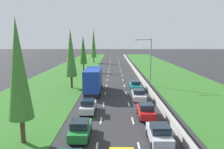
{
  "coord_description": "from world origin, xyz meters",
  "views": [
    {
      "loc": [
        -0.37,
        -1.0,
        8.74
      ],
      "look_at": [
        -0.76,
        51.98,
        0.08
      ],
      "focal_mm": 33.73,
      "sensor_mm": 36.0,
      "label": 1
    }
  ],
  "objects_px": {
    "blue_box_truck_left_lane": "(94,80)",
    "silver_sedan_right_lane": "(138,95)",
    "poplar_tree_second": "(71,53)",
    "poplar_tree_fourth": "(94,43)",
    "street_light_mast": "(149,59)",
    "silver_hatchback_right_lane": "(159,134)",
    "teal_sedan_right_lane": "(135,85)",
    "green_hatchback_left_lane": "(80,129)",
    "red_hatchback_right_lane": "(146,111)",
    "poplar_tree_nearest": "(18,70)",
    "poplar_tree_third": "(83,50)",
    "silver_hatchback_left_lane": "(88,106)"
  },
  "relations": [
    {
      "from": "blue_box_truck_left_lane",
      "to": "silver_sedan_right_lane",
      "type": "bearing_deg",
      "value": -31.36
    },
    {
      "from": "blue_box_truck_left_lane",
      "to": "poplar_tree_second",
      "type": "xyz_separation_m",
      "value": [
        -4.39,
        3.57,
        4.29
      ]
    },
    {
      "from": "poplar_tree_fourth",
      "to": "street_light_mast",
      "type": "relative_size",
      "value": 1.45
    },
    {
      "from": "silver_hatchback_right_lane",
      "to": "blue_box_truck_left_lane",
      "type": "height_order",
      "value": "blue_box_truck_left_lane"
    },
    {
      "from": "poplar_tree_second",
      "to": "street_light_mast",
      "type": "relative_size",
      "value": 1.21
    },
    {
      "from": "poplar_tree_second",
      "to": "poplar_tree_fourth",
      "type": "relative_size",
      "value": 0.83
    },
    {
      "from": "teal_sedan_right_lane",
      "to": "green_hatchback_left_lane",
      "type": "bearing_deg",
      "value": -110.09
    },
    {
      "from": "red_hatchback_right_lane",
      "to": "silver_hatchback_right_lane",
      "type": "bearing_deg",
      "value": -87.69
    },
    {
      "from": "poplar_tree_nearest",
      "to": "poplar_tree_second",
      "type": "xyz_separation_m",
      "value": [
        0.06,
        21.01,
        0.13
      ]
    },
    {
      "from": "red_hatchback_right_lane",
      "to": "poplar_tree_third",
      "type": "relative_size",
      "value": 0.38
    },
    {
      "from": "red_hatchback_right_lane",
      "to": "green_hatchback_left_lane",
      "type": "distance_m",
      "value": 8.35
    },
    {
      "from": "blue_box_truck_left_lane",
      "to": "green_hatchback_left_lane",
      "type": "bearing_deg",
      "value": -88.79
    },
    {
      "from": "poplar_tree_fourth",
      "to": "street_light_mast",
      "type": "height_order",
      "value": "poplar_tree_fourth"
    },
    {
      "from": "street_light_mast",
      "to": "poplar_tree_nearest",
      "type": "bearing_deg",
      "value": -122.55
    },
    {
      "from": "blue_box_truck_left_lane",
      "to": "poplar_tree_second",
      "type": "bearing_deg",
      "value": 140.88
    },
    {
      "from": "street_light_mast",
      "to": "red_hatchback_right_lane",
      "type": "bearing_deg",
      "value": -100.18
    },
    {
      "from": "silver_hatchback_left_lane",
      "to": "teal_sedan_right_lane",
      "type": "distance_m",
      "value": 13.97
    },
    {
      "from": "silver_hatchback_right_lane",
      "to": "poplar_tree_nearest",
      "type": "xyz_separation_m",
      "value": [
        -11.69,
        -0.02,
        5.51
      ]
    },
    {
      "from": "blue_box_truck_left_lane",
      "to": "poplar_tree_nearest",
      "type": "relative_size",
      "value": 0.89
    },
    {
      "from": "silver_hatchback_left_lane",
      "to": "poplar_tree_nearest",
      "type": "distance_m",
      "value": 10.49
    },
    {
      "from": "green_hatchback_left_lane",
      "to": "poplar_tree_second",
      "type": "xyz_separation_m",
      "value": [
        -4.74,
        20.1,
        5.64
      ]
    },
    {
      "from": "silver_sedan_right_lane",
      "to": "teal_sedan_right_lane",
      "type": "height_order",
      "value": "same"
    },
    {
      "from": "silver_sedan_right_lane",
      "to": "poplar_tree_second",
      "type": "xyz_separation_m",
      "value": [
        -11.4,
        7.84,
        5.66
      ]
    },
    {
      "from": "green_hatchback_left_lane",
      "to": "teal_sedan_right_lane",
      "type": "xyz_separation_m",
      "value": [
        6.87,
        18.79,
        -0.02
      ]
    },
    {
      "from": "teal_sedan_right_lane",
      "to": "poplar_tree_fourth",
      "type": "bearing_deg",
      "value": 104.52
    },
    {
      "from": "blue_box_truck_left_lane",
      "to": "poplar_tree_second",
      "type": "distance_m",
      "value": 7.11
    },
    {
      "from": "silver_hatchback_right_lane",
      "to": "silver_hatchback_left_lane",
      "type": "xyz_separation_m",
      "value": [
        -6.99,
        7.57,
        0.0
      ]
    },
    {
      "from": "silver_sedan_right_lane",
      "to": "silver_hatchback_left_lane",
      "type": "relative_size",
      "value": 1.15
    },
    {
      "from": "poplar_tree_nearest",
      "to": "silver_sedan_right_lane",
      "type": "bearing_deg",
      "value": 48.97
    },
    {
      "from": "silver_hatchback_left_lane",
      "to": "street_light_mast",
      "type": "height_order",
      "value": "street_light_mast"
    },
    {
      "from": "silver_hatchback_right_lane",
      "to": "poplar_tree_fourth",
      "type": "relative_size",
      "value": 0.3
    },
    {
      "from": "blue_box_truck_left_lane",
      "to": "silver_hatchback_left_lane",
      "type": "bearing_deg",
      "value": -88.56
    },
    {
      "from": "teal_sedan_right_lane",
      "to": "poplar_tree_second",
      "type": "xyz_separation_m",
      "value": [
        -11.61,
        1.31,
        5.66
      ]
    },
    {
      "from": "green_hatchback_left_lane",
      "to": "teal_sedan_right_lane",
      "type": "distance_m",
      "value": 20.01
    },
    {
      "from": "silver_hatchback_right_lane",
      "to": "red_hatchback_right_lane",
      "type": "height_order",
      "value": "same"
    },
    {
      "from": "poplar_tree_fourth",
      "to": "poplar_tree_third",
      "type": "bearing_deg",
      "value": -92.03
    },
    {
      "from": "blue_box_truck_left_lane",
      "to": "poplar_tree_nearest",
      "type": "bearing_deg",
      "value": -104.32
    },
    {
      "from": "silver_hatchback_left_lane",
      "to": "poplar_tree_fourth",
      "type": "distance_m",
      "value": 57.25
    },
    {
      "from": "silver_hatchback_right_lane",
      "to": "poplar_tree_second",
      "type": "bearing_deg",
      "value": 119.0
    },
    {
      "from": "silver_hatchback_right_lane",
      "to": "teal_sedan_right_lane",
      "type": "distance_m",
      "value": 19.68
    },
    {
      "from": "red_hatchback_right_lane",
      "to": "teal_sedan_right_lane",
      "type": "relative_size",
      "value": 0.87
    },
    {
      "from": "green_hatchback_left_lane",
      "to": "blue_box_truck_left_lane",
      "type": "relative_size",
      "value": 0.41
    },
    {
      "from": "blue_box_truck_left_lane",
      "to": "street_light_mast",
      "type": "distance_m",
      "value": 11.67
    },
    {
      "from": "silver_hatchback_left_lane",
      "to": "poplar_tree_nearest",
      "type": "bearing_deg",
      "value": -121.75
    },
    {
      "from": "poplar_tree_third",
      "to": "silver_sedan_right_lane",
      "type": "bearing_deg",
      "value": -67.02
    },
    {
      "from": "silver_sedan_right_lane",
      "to": "blue_box_truck_left_lane",
      "type": "distance_m",
      "value": 8.32
    },
    {
      "from": "green_hatchback_left_lane",
      "to": "poplar_tree_second",
      "type": "bearing_deg",
      "value": 103.27
    },
    {
      "from": "red_hatchback_right_lane",
      "to": "street_light_mast",
      "type": "height_order",
      "value": "street_light_mast"
    },
    {
      "from": "green_hatchback_left_lane",
      "to": "blue_box_truck_left_lane",
      "type": "bearing_deg",
      "value": 91.21
    },
    {
      "from": "silver_hatchback_right_lane",
      "to": "silver_sedan_right_lane",
      "type": "xyz_separation_m",
      "value": [
        -0.23,
        13.14,
        -0.02
      ]
    }
  ]
}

